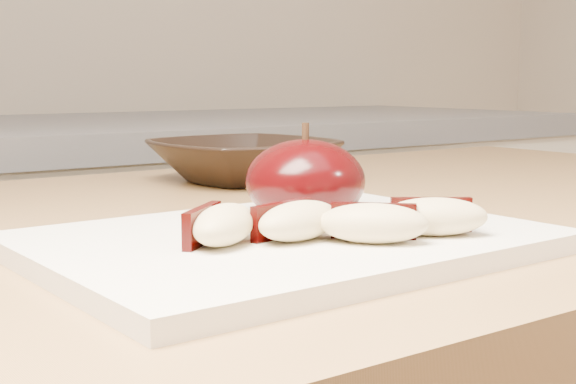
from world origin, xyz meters
TOP-DOWN VIEW (x-y plane):
  - cutting_board at (0.10, 0.36)m, footprint 0.31×0.23m
  - apple_half at (0.15, 0.42)m, footprint 0.09×0.09m
  - apple_wedge_a at (0.04, 0.35)m, footprint 0.07×0.06m
  - apple_wedge_b at (0.09, 0.34)m, footprint 0.07×0.05m
  - apple_wedge_c at (0.12, 0.31)m, footprint 0.07×0.07m
  - apple_wedge_d at (0.16, 0.30)m, footprint 0.07×0.06m
  - bowl at (0.26, 0.67)m, footprint 0.19×0.19m

SIDE VIEW (x-z plane):
  - cutting_board at x=0.10m, z-range 0.90..0.91m
  - bowl at x=0.26m, z-range 0.90..0.94m
  - apple_wedge_a at x=0.04m, z-range 0.91..0.94m
  - apple_wedge_b at x=0.09m, z-range 0.91..0.94m
  - apple_wedge_c at x=0.12m, z-range 0.91..0.94m
  - apple_wedge_d at x=0.16m, z-range 0.91..0.94m
  - apple_half at x=0.15m, z-range 0.90..0.97m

